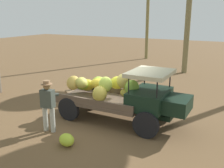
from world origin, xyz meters
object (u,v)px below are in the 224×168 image
Objects in this scene: truck at (123,95)px; wooden_crate at (73,97)px; farmer at (48,103)px; loose_banana_bunch at (67,140)px.

truck is 7.99× the size of wooden_crate.
wooden_crate is at bearing 13.02° from farmer.
farmer is 3.14× the size of loose_banana_bunch.
wooden_crate is at bearing 123.31° from loose_banana_bunch.
farmer is 2.89× the size of wooden_crate.
farmer is 2.79m from wooden_crate.
wooden_crate is (-0.95, 2.53, -0.67)m from farmer.
loose_banana_bunch is at bearing -105.06° from truck.
farmer is at bearing 154.56° from loose_banana_bunch.
loose_banana_bunch is (1.04, -0.50, -0.76)m from farmer.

